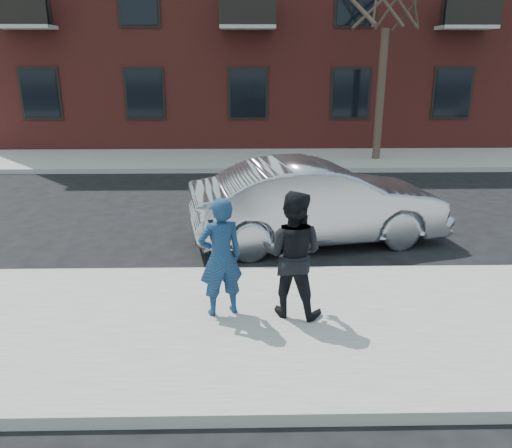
{
  "coord_description": "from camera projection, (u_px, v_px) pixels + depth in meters",
  "views": [
    {
      "loc": [
        0.01,
        -5.98,
        3.42
      ],
      "look_at": [
        0.14,
        0.4,
        1.3
      ],
      "focal_mm": 35.0,
      "sensor_mm": 36.0,
      "label": 1
    }
  ],
  "objects": [
    {
      "name": "ground",
      "position": [
        246.0,
        324.0,
        6.75
      ],
      "size": [
        100.0,
        100.0,
        0.0
      ],
      "primitive_type": "plane",
      "color": "black",
      "rests_on": "ground"
    },
    {
      "name": "near_sidewalk",
      "position": [
        246.0,
        329.0,
        6.49
      ],
      "size": [
        50.0,
        3.5,
        0.15
      ],
      "primitive_type": "cube",
      "color": "gray",
      "rests_on": "ground"
    },
    {
      "name": "near_curb",
      "position": [
        246.0,
        273.0,
        8.2
      ],
      "size": [
        50.0,
        0.1,
        0.15
      ],
      "primitive_type": "cube",
      "color": "#999691",
      "rests_on": "ground"
    },
    {
      "name": "far_sidewalk",
      "position": [
        246.0,
        159.0,
        17.4
      ],
      "size": [
        50.0,
        3.5,
        0.15
      ],
      "primitive_type": "cube",
      "color": "gray",
      "rests_on": "ground"
    },
    {
      "name": "far_curb",
      "position": [
        246.0,
        170.0,
        15.69
      ],
      "size": [
        50.0,
        0.1,
        0.15
      ],
      "primitive_type": "cube",
      "color": "#999691",
      "rests_on": "ground"
    },
    {
      "name": "silver_sedan",
      "position": [
        318.0,
        202.0,
        9.56
      ],
      "size": [
        5.08,
        2.54,
        1.6
      ],
      "primitive_type": "imported",
      "rotation": [
        0.0,
        0.0,
        1.75
      ],
      "color": "#999BA3",
      "rests_on": "ground"
    },
    {
      "name": "man_hoodie",
      "position": [
        221.0,
        257.0,
        6.5
      ],
      "size": [
        0.68,
        0.56,
        1.62
      ],
      "rotation": [
        0.0,
        0.0,
        3.48
      ],
      "color": "navy",
      "rests_on": "near_sidewalk"
    },
    {
      "name": "man_peacoat",
      "position": [
        293.0,
        254.0,
        6.48
      ],
      "size": [
        0.99,
        0.87,
        1.7
      ],
      "rotation": [
        0.0,
        0.0,
        2.82
      ],
      "color": "black",
      "rests_on": "near_sidewalk"
    }
  ]
}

